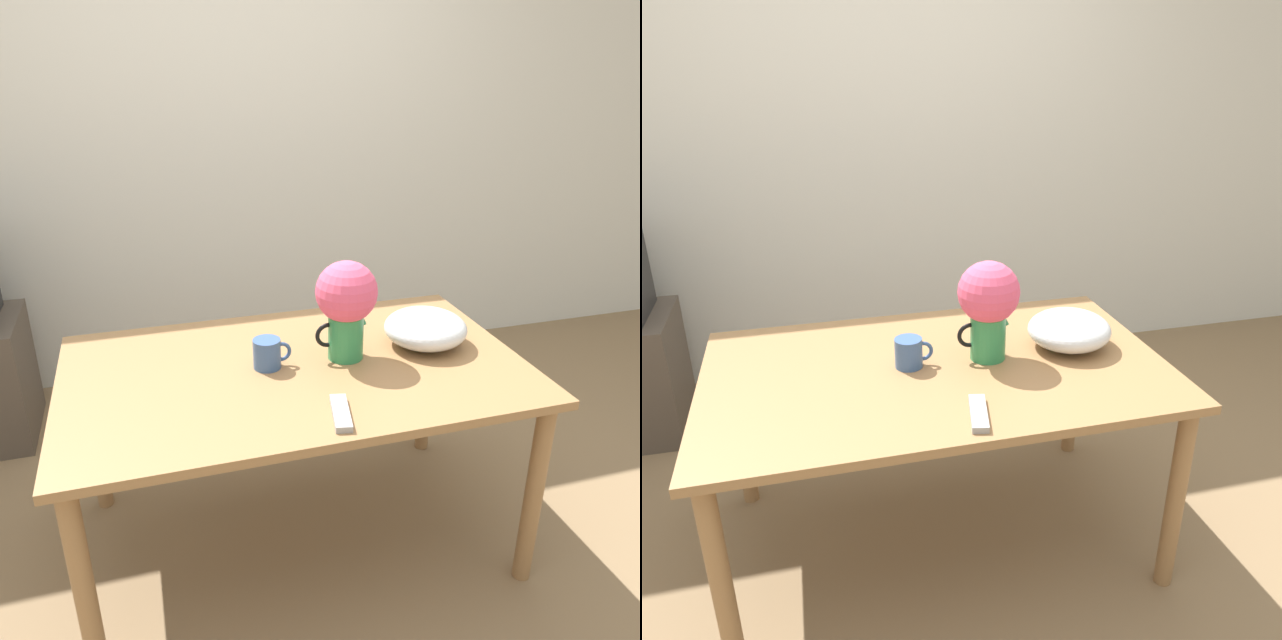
# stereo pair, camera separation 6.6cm
# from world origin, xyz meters

# --- Properties ---
(ground_plane) EXTENTS (12.00, 12.00, 0.00)m
(ground_plane) POSITION_xyz_m (0.00, 0.00, 0.00)
(ground_plane) COLOR #7F6647
(wall_back) EXTENTS (8.00, 0.05, 2.60)m
(wall_back) POSITION_xyz_m (0.00, 1.71, 1.30)
(wall_back) COLOR silver
(wall_back) RESTS_ON ground_plane
(table) EXTENTS (1.52, 0.94, 0.73)m
(table) POSITION_xyz_m (-0.04, 0.18, 0.65)
(table) COLOR olive
(table) RESTS_ON ground_plane
(flower_vase) EXTENTS (0.21, 0.21, 0.34)m
(flower_vase) POSITION_xyz_m (0.14, 0.19, 0.93)
(flower_vase) COLOR #2D844C
(flower_vase) RESTS_ON table
(coffee_mug) EXTENTS (0.13, 0.09, 0.10)m
(coffee_mug) POSITION_xyz_m (-0.13, 0.20, 0.78)
(coffee_mug) COLOR #385689
(coffee_mug) RESTS_ON table
(white_bowl) EXTENTS (0.29, 0.29, 0.13)m
(white_bowl) POSITION_xyz_m (0.45, 0.21, 0.79)
(white_bowl) COLOR silver
(white_bowl) RESTS_ON table
(remote_control) EXTENTS (0.09, 0.19, 0.02)m
(remote_control) POSITION_xyz_m (0.01, -0.16, 0.74)
(remote_control) COLOR #999999
(remote_control) RESTS_ON table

